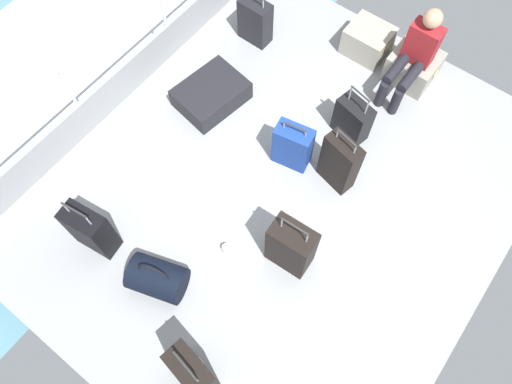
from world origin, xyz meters
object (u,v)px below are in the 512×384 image
(suitcase_1, at_px, (211,94))
(suitcase_4, at_px, (291,247))
(suitcase_5, at_px, (192,371))
(cargo_crate_0, at_px, (368,41))
(cargo_crate_1, at_px, (413,67))
(duffel_bag, at_px, (157,278))
(suitcase_0, at_px, (91,230))
(suitcase_6, at_px, (255,21))
(suitcase_7, at_px, (352,120))
(suitcase_2, at_px, (339,162))
(passenger_seated, at_px, (415,54))
(suitcase_3, at_px, (293,146))
(paper_cup, at_px, (226,249))

(suitcase_1, distance_m, suitcase_4, 2.09)
(suitcase_5, bearing_deg, suitcase_4, 88.62)
(cargo_crate_0, bearing_deg, cargo_crate_1, -2.18)
(cargo_crate_1, bearing_deg, suitcase_1, -134.17)
(cargo_crate_0, relative_size, cargo_crate_1, 0.98)
(cargo_crate_1, bearing_deg, duffel_bag, -100.38)
(suitcase_0, distance_m, suitcase_6, 3.10)
(suitcase_0, bearing_deg, suitcase_7, 63.58)
(suitcase_2, height_order, suitcase_4, suitcase_4)
(passenger_seated, xyz_separation_m, suitcase_3, (-0.46, -1.59, -0.27))
(suitcase_0, height_order, suitcase_6, suitcase_0)
(cargo_crate_0, bearing_deg, paper_cup, -85.27)
(suitcase_3, bearing_deg, passenger_seated, 73.81)
(suitcase_3, height_order, duffel_bag, suitcase_3)
(suitcase_3, height_order, paper_cup, suitcase_3)
(suitcase_0, relative_size, duffel_bag, 1.33)
(cargo_crate_0, xyz_separation_m, duffel_bag, (-0.05, -3.68, 0.00))
(suitcase_0, distance_m, duffel_bag, 0.79)
(cargo_crate_0, height_order, cargo_crate_1, cargo_crate_1)
(suitcase_1, bearing_deg, passenger_seated, 42.64)
(passenger_seated, relative_size, suitcase_1, 1.26)
(suitcase_4, bearing_deg, suitcase_6, 133.89)
(suitcase_5, height_order, duffel_bag, suitcase_5)
(suitcase_2, relative_size, suitcase_4, 0.96)
(cargo_crate_1, xyz_separation_m, suitcase_3, (-0.46, -1.77, 0.10))
(suitcase_5, relative_size, duffel_bag, 1.22)
(cargo_crate_1, distance_m, duffel_bag, 3.72)
(cargo_crate_1, distance_m, suitcase_0, 3.98)
(cargo_crate_1, xyz_separation_m, passenger_seated, (-0.00, -0.18, 0.37))
(passenger_seated, distance_m, suitcase_3, 1.68)
(cargo_crate_1, bearing_deg, suitcase_0, -111.29)
(cargo_crate_0, relative_size, suitcase_4, 0.63)
(cargo_crate_0, bearing_deg, suitcase_2, -68.61)
(suitcase_0, height_order, suitcase_3, suitcase_0)
(suitcase_2, xyz_separation_m, paper_cup, (-0.42, -1.33, -0.30))
(suitcase_1, distance_m, suitcase_2, 1.70)
(cargo_crate_1, height_order, suitcase_4, suitcase_4)
(cargo_crate_1, relative_size, suitcase_2, 0.68)
(suitcase_1, bearing_deg, suitcase_4, -29.08)
(suitcase_2, xyz_separation_m, suitcase_3, (-0.51, -0.09, -0.07))
(suitcase_5, relative_size, suitcase_6, 1.08)
(paper_cup, bearing_deg, suitcase_0, -147.07)
(suitcase_7, bearing_deg, suitcase_1, -158.39)
(suitcase_1, distance_m, duffel_bag, 2.19)
(paper_cup, bearing_deg, suitcase_5, -64.70)
(paper_cup, bearing_deg, passenger_seated, 82.52)
(cargo_crate_0, xyz_separation_m, suitcase_0, (-0.82, -3.73, 0.14))
(cargo_crate_0, relative_size, suitcase_1, 0.65)
(passenger_seated, relative_size, suitcase_5, 1.43)
(suitcase_0, distance_m, suitcase_5, 1.63)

